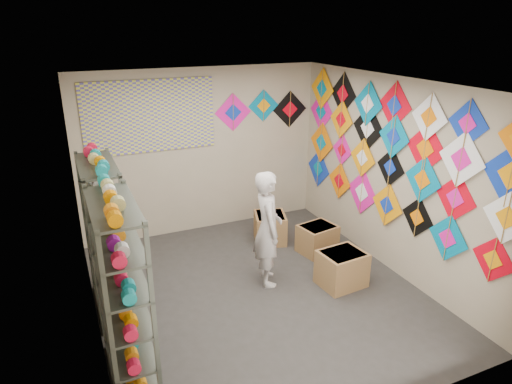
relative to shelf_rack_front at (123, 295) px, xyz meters
name	(u,v)px	position (x,y,z in m)	size (l,w,h in m)	color
ground	(258,292)	(1.78, 0.85, -0.95)	(4.50, 4.50, 0.00)	#322E2B
room_walls	(259,174)	(1.78, 0.85, 0.69)	(4.50, 4.50, 4.50)	tan
shelf_rack_front	(123,295)	(0.00, 0.00, 0.00)	(0.40, 1.10, 1.90)	#4C5147
shelf_rack_back	(106,238)	(0.00, 1.30, 0.00)	(0.40, 1.10, 1.90)	#4C5147
string_spools	(112,255)	(0.00, 0.65, 0.10)	(0.12, 2.36, 0.12)	#FA226B
kite_wall_display	(387,153)	(3.76, 0.95, 0.70)	(0.05, 4.32, 2.10)	red
back_wall_kites	(263,109)	(2.87, 3.09, 1.01)	(1.69, 0.02, 0.69)	#EC159D
poster	(150,116)	(0.98, 3.08, 1.05)	(2.00, 0.01, 1.10)	#574DA6
shopkeeper	(268,228)	(2.01, 1.07, -0.16)	(0.51, 0.65, 1.58)	silver
carton_a	(342,269)	(2.89, 0.58, -0.71)	(0.58, 0.48, 0.48)	olive
carton_b	(317,239)	(3.08, 1.52, -0.73)	(0.53, 0.44, 0.44)	olive
carton_c	(270,228)	(2.58, 2.15, -0.72)	(0.48, 0.53, 0.46)	olive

